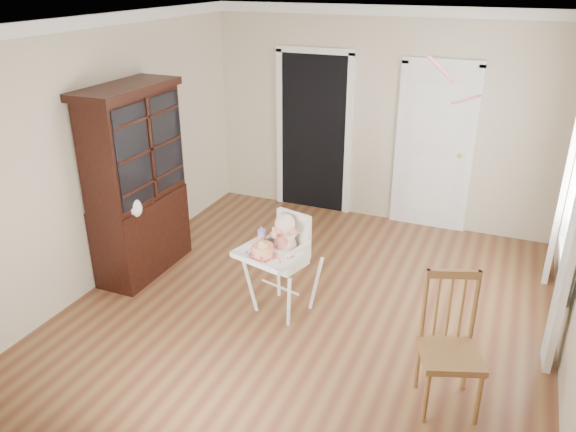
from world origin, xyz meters
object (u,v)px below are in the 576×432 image
at_px(sippy_cup, 262,236).
at_px(china_cabinet, 137,183).
at_px(dining_chair, 450,349).
at_px(cake, 263,251).
at_px(high_chair, 283,253).

height_order(sippy_cup, china_cabinet, china_cabinet).
bearing_deg(dining_chair, china_cabinet, 145.78).
bearing_deg(sippy_cup, dining_chair, -19.58).
bearing_deg(cake, china_cabinet, 165.41).
xyz_separation_m(cake, china_cabinet, (-1.66, 0.43, 0.26)).
xyz_separation_m(china_cabinet, dining_chair, (3.40, -0.87, -0.52)).
height_order(high_chair, china_cabinet, china_cabinet).
height_order(cake, dining_chair, dining_chair).
distance_m(china_cabinet, dining_chair, 3.55).
relative_size(cake, sippy_cup, 1.34).
bearing_deg(china_cabinet, dining_chair, -14.33).
bearing_deg(cake, high_chair, 72.21).
relative_size(china_cabinet, dining_chair, 1.90).
bearing_deg(sippy_cup, china_cabinet, 172.32).
xyz_separation_m(cake, dining_chair, (1.74, -0.44, -0.26)).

